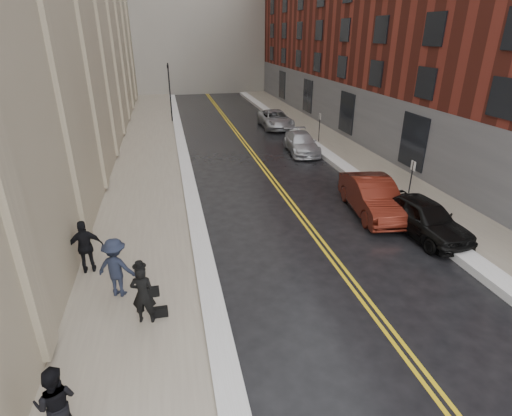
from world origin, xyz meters
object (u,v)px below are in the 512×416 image
car_maroon (372,196)px  pedestrian_a (56,403)px  pedestrian_b (116,268)px  car_silver_far (275,119)px  car_black (423,217)px  car_silver_near (301,143)px  pedestrian_main (143,294)px  pedestrian_c (86,247)px

car_maroon → pedestrian_a: (-11.43, -8.94, 0.19)m
pedestrian_b → car_silver_far: bearing=-94.0°
car_black → car_silver_near: 12.81m
car_black → car_maroon: size_ratio=0.90×
car_silver_near → pedestrian_main: 18.93m
pedestrian_c → pedestrian_main: bearing=116.0°
car_silver_near → pedestrian_b: size_ratio=2.40×
car_black → pedestrian_b: (-11.76, -1.84, 0.35)m
car_black → pedestrian_c: size_ratio=2.38×
pedestrian_a → pedestrian_b: 4.78m
car_black → car_silver_far: (-0.66, 20.76, -0.04)m
pedestrian_a → car_maroon: bearing=-138.4°
car_black → car_silver_near: bearing=88.4°
car_black → pedestrian_b: pedestrian_b is taller
pedestrian_main → pedestrian_a: 3.58m
car_silver_near → pedestrian_b: pedestrian_b is taller
car_maroon → pedestrian_c: size_ratio=2.64×
pedestrian_main → pedestrian_b: (-0.83, 1.49, 0.06)m
car_maroon → pedestrian_c: (-11.85, -2.62, 0.27)m
car_black → pedestrian_main: (-10.92, -3.33, 0.29)m
car_silver_far → pedestrian_main: bearing=-111.9°
car_silver_far → pedestrian_main: 26.19m
car_maroon → pedestrian_b: pedestrian_b is taller
pedestrian_c → pedestrian_b: bearing=118.8°
car_maroon → pedestrian_b: size_ratio=2.60×
car_maroon → car_silver_far: car_maroon is taller
pedestrian_main → pedestrian_c: size_ratio=0.96×
car_maroon → car_silver_near: size_ratio=1.08×
car_black → pedestrian_main: size_ratio=2.48×
pedestrian_main → car_maroon: bearing=-139.7°
car_silver_near → car_silver_far: car_silver_far is taller
car_black → pedestrian_main: 11.42m
car_black → car_silver_far: size_ratio=0.86×
pedestrian_main → pedestrian_a: (-1.54, -3.24, -0.04)m
car_silver_near → car_black: bearing=-81.0°
car_silver_far → pedestrian_b: size_ratio=2.72×
car_maroon → car_silver_far: size_ratio=0.96×
car_silver_far → pedestrian_b: bearing=-115.0°
car_black → pedestrian_a: (-12.46, -6.56, 0.25)m
pedestrian_main → pedestrian_c: (-1.96, 3.08, 0.04)m
pedestrian_b → car_maroon: bearing=-136.4°
car_black → car_silver_near: size_ratio=0.97×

